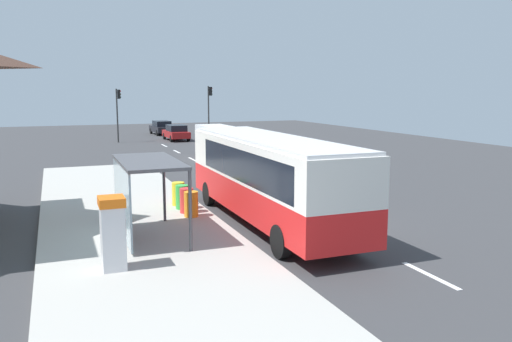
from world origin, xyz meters
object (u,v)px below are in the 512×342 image
at_px(recycling_bin_green, 182,197).
at_px(recycling_bin_yellow, 178,194).
at_px(recycling_bin_orange, 191,204).
at_px(recycling_bin_red, 187,200).
at_px(traffic_light_far_side, 118,107).
at_px(sedan_near, 162,127).
at_px(bus, 268,175).
at_px(ticket_machine, 113,232).
at_px(white_van, 218,140).
at_px(traffic_light_near_side, 209,104).
at_px(bus_shelter, 139,179).
at_px(sedan_far, 176,132).

xyz_separation_m(recycling_bin_green, recycling_bin_yellow, (0.00, 0.70, 0.00)).
relative_size(recycling_bin_orange, recycling_bin_red, 1.00).
bearing_deg(traffic_light_far_side, recycling_bin_orange, -92.00).
height_order(sedan_near, traffic_light_far_side, traffic_light_far_side).
distance_m(bus, sedan_near, 40.25).
distance_m(ticket_machine, traffic_light_far_side, 36.62).
bearing_deg(recycling_bin_green, recycling_bin_yellow, 90.00).
bearing_deg(bus, recycling_bin_red, 139.21).
bearing_deg(white_van, traffic_light_far_side, 110.36).
bearing_deg(recycling_bin_yellow, ticket_machine, -115.58).
height_order(bus, ticket_machine, bus).
relative_size(white_van, traffic_light_near_side, 1.00).
bearing_deg(bus_shelter, recycling_bin_yellow, 62.70).
bearing_deg(recycling_bin_orange, recycling_bin_green, 90.00).
bearing_deg(ticket_machine, bus_shelter, 67.28).
bearing_deg(recycling_bin_green, sedan_far, 77.75).
xyz_separation_m(sedan_near, recycling_bin_yellow, (-6.50, -36.49, -0.14)).
xyz_separation_m(recycling_bin_orange, traffic_light_far_side, (1.10, 31.42, 2.66)).
bearing_deg(traffic_light_near_side, bus_shelter, -109.95).
height_order(bus, sedan_near, bus).
xyz_separation_m(bus, recycling_bin_red, (-2.49, 2.15, -1.19)).
xyz_separation_m(ticket_machine, recycling_bin_red, (3.33, 5.56, -0.52)).
xyz_separation_m(sedan_far, traffic_light_near_side, (3.20, -0.73, 2.68)).
bearing_deg(recycling_bin_orange, sedan_near, 80.43).
xyz_separation_m(bus, white_van, (3.91, 18.59, -0.50)).
bearing_deg(bus, sedan_far, 83.02).
bearing_deg(sedan_near, traffic_light_near_side, -68.15).
distance_m(sedan_far, ticket_machine, 37.52).
bearing_deg(sedan_far, bus_shelter, -104.56).
distance_m(bus, recycling_bin_red, 3.49).
xyz_separation_m(white_van, recycling_bin_red, (-6.40, -16.44, -0.69)).
height_order(bus, recycling_bin_green, bus).
xyz_separation_m(sedan_near, ticket_machine, (-9.83, -43.45, 0.38)).
height_order(ticket_machine, recycling_bin_orange, ticket_machine).
relative_size(sedan_near, ticket_machine, 2.31).
xyz_separation_m(sedan_near, traffic_light_far_side, (-5.40, -7.16, 2.52)).
relative_size(ticket_machine, recycling_bin_green, 2.04).
bearing_deg(recycling_bin_yellow, recycling_bin_orange, -90.00).
bearing_deg(ticket_machine, bus, 30.39).
xyz_separation_m(bus, bus_shelter, (-4.70, -0.74, 0.25)).
height_order(recycling_bin_red, recycling_bin_green, same).
xyz_separation_m(recycling_bin_red, traffic_light_far_side, (1.10, 30.72, 2.66)).
bearing_deg(white_van, bus_shelter, -114.02).
bearing_deg(sedan_far, recycling_bin_yellow, -102.53).
height_order(ticket_machine, recycling_bin_green, ticket_machine).
xyz_separation_m(sedan_far, traffic_light_far_side, (-5.40, 0.07, 2.52)).
distance_m(sedan_near, recycling_bin_green, 37.75).
relative_size(recycling_bin_orange, traffic_light_far_side, 0.19).
relative_size(recycling_bin_orange, traffic_light_near_side, 0.18).
bearing_deg(traffic_light_near_side, recycling_bin_orange, -107.57).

